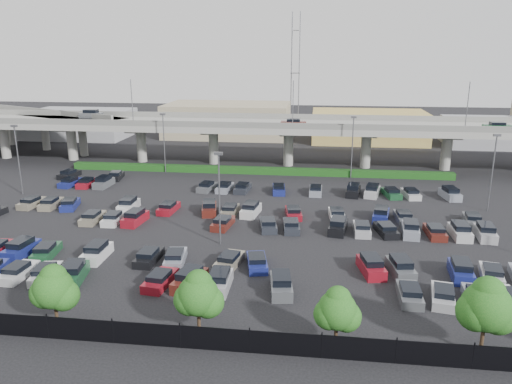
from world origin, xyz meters
The scene contains 10 objects.
ground centered at (0.00, 0.00, 0.00)m, with size 280.00×280.00×0.00m, color black.
overpass centered at (-0.25, 31.99, 6.97)m, with size 150.00×13.00×15.80m.
on_ramp centered at (-52.10, 43.05, 6.86)m, with size 50.93×30.13×8.80m.
hedge centered at (0.00, 25.00, 0.55)m, with size 66.00×1.60×1.10m, color #173F12.
fence centered at (-0.05, -28.00, 0.90)m, with size 70.00×0.10×2.00m.
tree_row centered at (0.70, -26.53, 3.52)m, with size 65.07×3.66×5.94m.
parked_cars centered at (0.94, -3.99, 0.61)m, with size 63.08×41.65×1.67m.
light_poles centered at (-4.13, 2.00, 6.24)m, with size 66.90×48.38×10.30m.
distant_buildings centered at (12.38, 61.81, 3.74)m, with size 138.00×24.00×9.00m.
comm_tower centered at (4.00, 74.00, 15.61)m, with size 2.40×2.40×30.00m.
Camera 1 is at (10.23, -58.42, 20.49)m, focal length 35.00 mm.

